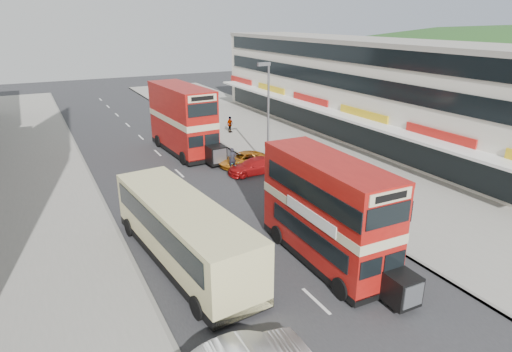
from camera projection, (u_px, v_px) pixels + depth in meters
ground at (347, 330)px, 16.58m from camera, size 160.00×160.00×0.00m
road_surface at (179, 173)px, 33.22m from camera, size 12.00×90.00×0.01m
pavement_right at (310, 151)px, 38.43m from camera, size 12.00×90.00×0.15m
kerb_left at (96, 186)px, 30.53m from camera, size 0.20×90.00×0.16m
kerb_right at (251, 161)px, 35.86m from camera, size 0.20×90.00×0.16m
commercial_row at (369, 89)px, 41.99m from camera, size 9.90×46.20×9.30m
street_lamp at (267, 108)px, 32.77m from camera, size 1.00×0.20×8.12m
bus_main at (328, 211)px, 20.43m from camera, size 2.65×9.11×4.99m
bus_second at (183, 119)px, 37.40m from camera, size 3.34×10.23×5.60m
coach at (183, 230)px, 20.59m from camera, size 3.83×11.17×2.90m
car_right_a at (254, 166)px, 32.96m from camera, size 4.18×1.78×1.20m
car_right_b at (243, 159)px, 34.66m from camera, size 4.18×2.24×1.12m
pedestrian_near at (325, 175)px, 29.94m from camera, size 0.70×0.55×1.71m
pedestrian_far at (230, 124)px, 44.25m from camera, size 1.03×0.81×1.63m
cyclist at (233, 165)px, 33.09m from camera, size 0.69×1.84×1.97m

